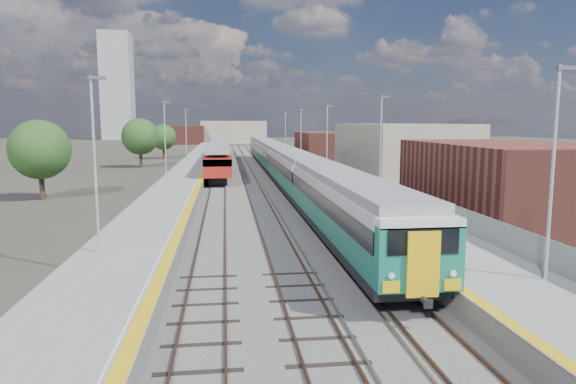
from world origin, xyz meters
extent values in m
plane|color=#47443A|center=(0.00, 50.00, 0.00)|extent=(320.00, 320.00, 0.00)
cube|color=#565451|center=(-2.25, 52.50, 0.03)|extent=(10.50, 155.00, 0.06)
cube|color=#4C3323|center=(0.78, 55.00, 0.11)|extent=(0.07, 160.00, 0.14)
cube|color=#4C3323|center=(2.22, 55.00, 0.11)|extent=(0.07, 160.00, 0.14)
cube|color=#4C3323|center=(-2.72, 55.00, 0.11)|extent=(0.07, 160.00, 0.14)
cube|color=#4C3323|center=(-1.28, 55.00, 0.11)|extent=(0.07, 160.00, 0.14)
cube|color=#4C3323|center=(-6.22, 55.00, 0.11)|extent=(0.07, 160.00, 0.14)
cube|color=#4C3323|center=(-4.78, 55.00, 0.11)|extent=(0.07, 160.00, 0.14)
cube|color=gray|center=(0.45, 55.00, 0.10)|extent=(0.08, 160.00, 0.10)
cube|color=gray|center=(-0.95, 55.00, 0.10)|extent=(0.08, 160.00, 0.10)
cube|color=slate|center=(5.25, 52.50, 0.50)|extent=(4.70, 155.00, 1.00)
cube|color=gray|center=(5.25, 52.50, 1.00)|extent=(4.70, 155.00, 0.03)
cube|color=gold|center=(3.15, 52.50, 1.02)|extent=(0.40, 155.00, 0.01)
cube|color=gray|center=(7.45, 52.50, 1.60)|extent=(0.06, 155.00, 1.20)
cylinder|color=#9EA0A3|center=(6.60, 2.00, 4.77)|extent=(0.12, 0.12, 7.50)
cube|color=#4C4C4F|center=(6.85, 2.00, 8.42)|extent=(0.70, 0.18, 0.14)
cylinder|color=#9EA0A3|center=(6.60, 22.00, 4.77)|extent=(0.12, 0.12, 7.50)
cube|color=#4C4C4F|center=(6.85, 22.00, 8.42)|extent=(0.70, 0.18, 0.14)
cylinder|color=#9EA0A3|center=(6.60, 42.00, 4.77)|extent=(0.12, 0.12, 7.50)
cube|color=#4C4C4F|center=(6.85, 42.00, 8.42)|extent=(0.70, 0.18, 0.14)
cylinder|color=#9EA0A3|center=(6.60, 62.00, 4.77)|extent=(0.12, 0.12, 7.50)
cube|color=#4C4C4F|center=(6.85, 62.00, 8.42)|extent=(0.70, 0.18, 0.14)
cylinder|color=#9EA0A3|center=(6.60, 82.00, 4.77)|extent=(0.12, 0.12, 7.50)
cube|color=#4C4C4F|center=(6.85, 82.00, 8.42)|extent=(0.70, 0.18, 0.14)
cube|color=slate|center=(-9.05, 52.50, 0.50)|extent=(4.30, 155.00, 1.00)
cube|color=gray|center=(-9.05, 52.50, 1.00)|extent=(4.30, 155.00, 0.03)
cube|color=gold|center=(-7.15, 52.50, 1.02)|extent=(0.45, 155.00, 0.01)
cube|color=silver|center=(-7.50, 52.50, 1.03)|extent=(0.08, 155.00, 0.01)
cylinder|color=#9EA0A3|center=(-10.20, 8.00, 4.77)|extent=(0.12, 0.12, 7.50)
cube|color=#4C4C4F|center=(-9.95, 8.00, 8.42)|extent=(0.70, 0.18, 0.14)
cylinder|color=#9EA0A3|center=(-10.20, 34.00, 4.77)|extent=(0.12, 0.12, 7.50)
cube|color=#4C4C4F|center=(-9.95, 34.00, 8.42)|extent=(0.70, 0.18, 0.14)
cylinder|color=#9EA0A3|center=(-10.20, 60.00, 4.77)|extent=(0.12, 0.12, 7.50)
cube|color=#4C4C4F|center=(-9.95, 60.00, 8.42)|extent=(0.70, 0.18, 0.14)
cube|color=brown|center=(14.00, 18.00, 2.60)|extent=(9.00, 16.00, 5.20)
cube|color=gray|center=(16.00, 45.00, 3.20)|extent=(11.00, 22.00, 6.40)
cube|color=brown|center=(13.00, 78.00, 2.40)|extent=(8.00, 18.00, 4.80)
cube|color=gray|center=(-2.00, 150.00, 3.50)|extent=(20.00, 14.00, 7.00)
cube|color=brown|center=(-18.00, 145.00, 2.80)|extent=(14.00, 12.00, 5.60)
cube|color=gray|center=(-45.00, 190.00, 20.00)|extent=(11.00, 11.00, 40.00)
cube|color=black|center=(1.50, 11.33, 0.90)|extent=(2.79, 20.00, 0.47)
cube|color=#136349|center=(1.50, 11.33, 1.72)|extent=(2.89, 20.00, 1.17)
cube|color=black|center=(1.50, 11.33, 2.65)|extent=(2.95, 20.00, 0.80)
cube|color=silver|center=(1.50, 11.33, 3.28)|extent=(2.89, 20.00, 0.49)
cube|color=gray|center=(1.50, 11.33, 3.71)|extent=(2.56, 20.00, 0.41)
cube|color=black|center=(1.50, 31.83, 0.90)|extent=(2.79, 20.00, 0.47)
cube|color=#136349|center=(1.50, 31.83, 1.72)|extent=(2.89, 20.00, 1.17)
cube|color=black|center=(1.50, 31.83, 2.65)|extent=(2.95, 20.00, 0.80)
cube|color=silver|center=(1.50, 31.83, 3.28)|extent=(2.89, 20.00, 0.49)
cube|color=gray|center=(1.50, 31.83, 3.71)|extent=(2.56, 20.00, 0.41)
cube|color=black|center=(1.50, 52.33, 0.90)|extent=(2.79, 20.00, 0.47)
cube|color=#136349|center=(1.50, 52.33, 1.72)|extent=(2.89, 20.00, 1.17)
cube|color=black|center=(1.50, 52.33, 2.65)|extent=(2.95, 20.00, 0.80)
cube|color=silver|center=(1.50, 52.33, 3.28)|extent=(2.89, 20.00, 0.49)
cube|color=gray|center=(1.50, 52.33, 3.71)|extent=(2.56, 20.00, 0.41)
cube|color=black|center=(1.50, 72.84, 0.90)|extent=(2.79, 20.00, 0.47)
cube|color=#136349|center=(1.50, 72.84, 1.72)|extent=(2.89, 20.00, 1.17)
cube|color=black|center=(1.50, 72.84, 2.65)|extent=(2.95, 20.00, 0.80)
cube|color=silver|center=(1.50, 72.84, 3.28)|extent=(2.89, 20.00, 0.49)
cube|color=gray|center=(1.50, 72.84, 3.71)|extent=(2.56, 20.00, 0.41)
cube|color=#136349|center=(1.50, 1.07, 2.21)|extent=(2.87, 0.62, 2.15)
cube|color=black|center=(1.50, 0.75, 2.82)|extent=(2.36, 0.06, 0.82)
cube|color=gold|center=(1.50, 0.69, 2.10)|extent=(1.08, 0.10, 2.15)
cube|color=black|center=(-5.50, 46.14, 0.48)|extent=(1.93, 16.38, 0.67)
cube|color=maroon|center=(-5.50, 46.14, 2.08)|extent=(2.84, 19.27, 2.03)
cube|color=black|center=(-5.50, 46.14, 2.59)|extent=(2.90, 19.27, 0.71)
cube|color=gray|center=(-5.50, 46.14, 3.60)|extent=(2.54, 19.27, 0.41)
cube|color=black|center=(-5.50, 65.91, 0.48)|extent=(1.93, 16.38, 0.67)
cube|color=maroon|center=(-5.50, 65.91, 2.08)|extent=(2.84, 19.27, 2.03)
cube|color=black|center=(-5.50, 65.91, 2.59)|extent=(2.90, 19.27, 0.71)
cube|color=gray|center=(-5.50, 65.91, 3.60)|extent=(2.54, 19.27, 0.41)
cube|color=black|center=(-5.50, 85.69, 0.48)|extent=(1.93, 16.38, 0.67)
cube|color=maroon|center=(-5.50, 85.69, 2.08)|extent=(2.84, 19.27, 2.03)
cube|color=black|center=(-5.50, 85.69, 2.59)|extent=(2.90, 19.27, 0.71)
cube|color=gray|center=(-5.50, 85.69, 3.60)|extent=(2.54, 19.27, 0.41)
cylinder|color=#382619|center=(-20.29, 31.13, 1.19)|extent=(0.44, 0.44, 2.38)
sphere|color=#1F471B|center=(-20.29, 31.13, 4.30)|extent=(5.03, 5.03, 5.03)
cylinder|color=#382619|center=(-17.02, 62.65, 1.26)|extent=(0.44, 0.44, 2.51)
sphere|color=#1F471B|center=(-17.02, 62.65, 4.54)|extent=(5.30, 5.30, 5.30)
cylinder|color=#382619|center=(-15.81, 80.72, 1.09)|extent=(0.44, 0.44, 2.19)
sphere|color=#1F471B|center=(-15.81, 80.72, 3.95)|extent=(4.62, 4.62, 4.62)
cylinder|color=#382619|center=(22.86, 58.29, 0.92)|extent=(0.44, 0.44, 1.85)
sphere|color=#1F471B|center=(22.86, 58.29, 3.34)|extent=(3.90, 3.90, 3.90)
camera|label=1|loc=(-4.70, -14.51, 6.59)|focal=32.00mm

